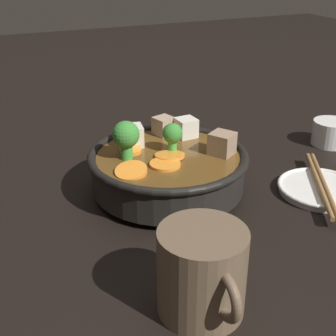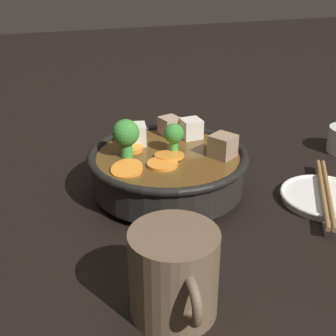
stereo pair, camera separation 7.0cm
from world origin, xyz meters
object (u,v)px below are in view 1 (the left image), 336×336
object	(u,v)px
stirfry_bowl	(168,166)
tea_cup	(331,133)
side_saucer	(320,189)
chopsticks_pair	(321,183)
dark_mug	(202,272)

from	to	relation	value
stirfry_bowl	tea_cup	xyz separation A→B (m)	(-0.04, 0.36, -0.02)
side_saucer	tea_cup	world-z (taller)	tea_cup
tea_cup	chopsticks_pair	size ratio (longest dim) A/B	0.36
dark_mug	stirfry_bowl	bearing A→B (deg)	163.65
stirfry_bowl	dark_mug	size ratio (longest dim) A/B	2.05
stirfry_bowl	dark_mug	world-z (taller)	stirfry_bowl
side_saucer	dark_mug	xyz separation A→B (m)	(0.15, -0.28, 0.04)
stirfry_bowl	side_saucer	bearing A→B (deg)	64.85
side_saucer	tea_cup	bearing A→B (deg)	134.85
side_saucer	tea_cup	xyz separation A→B (m)	(-0.14, 0.14, 0.02)
side_saucer	chopsticks_pair	distance (m)	0.01
stirfry_bowl	chopsticks_pair	distance (m)	0.24
stirfry_bowl	side_saucer	world-z (taller)	stirfry_bowl
side_saucer	tea_cup	distance (m)	0.21
chopsticks_pair	tea_cup	bearing A→B (deg)	134.85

